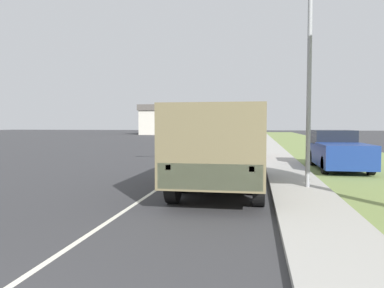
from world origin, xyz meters
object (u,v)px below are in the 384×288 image
object	(u,v)px
military_truck	(223,143)
car_third_ahead	(223,134)
car_nearest_ahead	(233,147)
pickup_truck	(338,151)
lamp_post	(304,37)
car_second_ahead	(210,138)

from	to	relation	value
military_truck	car_third_ahead	distance (m)	41.01
car_nearest_ahead	military_truck	bearing A→B (deg)	-88.26
military_truck	pickup_truck	size ratio (longest dim) A/B	1.42
car_third_ahead	lamp_post	size ratio (longest dim) A/B	0.57
car_second_ahead	car_third_ahead	distance (m)	14.66
car_nearest_ahead	car_third_ahead	world-z (taller)	car_third_ahead
car_nearest_ahead	car_second_ahead	distance (m)	14.94
military_truck	pickup_truck	bearing A→B (deg)	52.42
car_second_ahead	lamp_post	distance (m)	26.93
military_truck	car_second_ahead	size ratio (longest dim) A/B	1.79
car_nearest_ahead	car_third_ahead	bearing A→B (deg)	96.14
car_nearest_ahead	car_third_ahead	distance (m)	29.40
pickup_truck	car_nearest_ahead	bearing A→B (deg)	133.78
car_second_ahead	car_third_ahead	bearing A→B (deg)	89.47
car_third_ahead	lamp_post	xyz separation A→B (m)	(5.97, -40.56, 4.13)
lamp_post	military_truck	bearing A→B (deg)	-173.45
car_second_ahead	lamp_post	world-z (taller)	lamp_post
car_third_ahead	pickup_truck	xyz separation A→B (m)	(8.30, -34.61, 0.19)
pickup_truck	lamp_post	distance (m)	7.51
pickup_truck	car_third_ahead	bearing A→B (deg)	103.49
military_truck	car_nearest_ahead	world-z (taller)	military_truck
pickup_truck	lamp_post	xyz separation A→B (m)	(-2.33, -5.96, 3.93)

